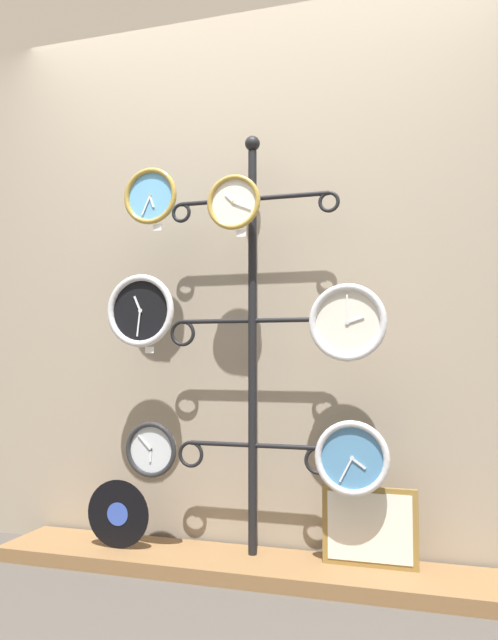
% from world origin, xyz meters
% --- Properties ---
extents(ground_plane, '(12.00, 12.00, 0.00)m').
position_xyz_m(ground_plane, '(0.00, 0.00, 0.00)').
color(ground_plane, '#47423D').
extents(shop_wall, '(4.40, 0.04, 2.80)m').
position_xyz_m(shop_wall, '(0.00, 0.57, 1.40)').
color(shop_wall, gray).
rests_on(shop_wall, ground_plane).
extents(low_shelf, '(2.20, 0.36, 0.06)m').
position_xyz_m(low_shelf, '(0.00, 0.35, 0.03)').
color(low_shelf, brown).
rests_on(low_shelf, ground_plane).
extents(display_stand, '(0.76, 0.42, 1.85)m').
position_xyz_m(display_stand, '(0.00, 0.41, 0.57)').
color(display_stand, black).
rests_on(display_stand, ground_plane).
extents(clock_top_left, '(0.25, 0.04, 0.25)m').
position_xyz_m(clock_top_left, '(-0.44, 0.31, 1.59)').
color(clock_top_left, '#60A8DB').
extents(clock_top_center, '(0.23, 0.04, 0.23)m').
position_xyz_m(clock_top_center, '(-0.05, 0.30, 1.53)').
color(clock_top_center, silver).
extents(clock_middle_left, '(0.32, 0.04, 0.32)m').
position_xyz_m(clock_middle_left, '(-0.47, 0.30, 1.09)').
color(clock_middle_left, black).
extents(clock_middle_right, '(0.31, 0.04, 0.31)m').
position_xyz_m(clock_middle_right, '(0.42, 0.33, 1.02)').
color(clock_middle_right, silver).
extents(clock_bottom_left, '(0.24, 0.04, 0.24)m').
position_xyz_m(clock_bottom_left, '(-0.42, 0.31, 0.49)').
color(clock_bottom_left, silver).
extents(clock_bottom_right, '(0.29, 0.04, 0.29)m').
position_xyz_m(clock_bottom_right, '(0.43, 0.31, 0.50)').
color(clock_bottom_right, '#4C84B2').
extents(vinyl_record, '(0.29, 0.01, 0.29)m').
position_xyz_m(vinyl_record, '(-0.58, 0.32, 0.21)').
color(vinyl_record, black).
rests_on(vinyl_record, low_shelf).
extents(picture_frame, '(0.38, 0.02, 0.31)m').
position_xyz_m(picture_frame, '(0.49, 0.40, 0.22)').
color(picture_frame, olive).
rests_on(picture_frame, low_shelf).
extents(price_tag_upper, '(0.04, 0.00, 0.03)m').
position_xyz_m(price_tag_upper, '(-0.40, 0.31, 1.45)').
color(price_tag_upper, white).
extents(price_tag_mid, '(0.04, 0.00, 0.03)m').
position_xyz_m(price_tag_mid, '(-0.02, 0.30, 1.40)').
color(price_tag_mid, white).
extents(price_tag_lower, '(0.04, 0.00, 0.03)m').
position_xyz_m(price_tag_lower, '(-0.43, 0.30, 0.92)').
color(price_tag_lower, white).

